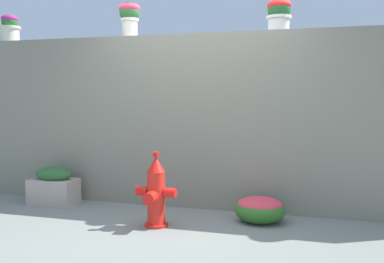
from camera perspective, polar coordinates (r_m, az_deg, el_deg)
name	(u,v)px	position (r m, az deg, el deg)	size (l,w,h in m)	color
ground_plane	(179,227)	(4.67, -1.70, -12.29)	(24.00, 24.00, 0.00)	slate
stone_wall	(202,121)	(5.36, 1.33, 1.33)	(6.25, 0.32, 2.10)	gray
potted_plant_0	(10,27)	(6.73, -22.64, 12.43)	(0.29, 0.29, 0.39)	beige
potted_plant_1	(130,15)	(5.76, -8.13, 14.77)	(0.27, 0.27, 0.44)	silver
potted_plant_2	(279,12)	(5.24, 11.25, 14.98)	(0.28, 0.28, 0.37)	silver
fire_hydrant	(156,193)	(4.61, -4.74, -8.02)	(0.43, 0.35, 0.78)	red
flower_bush_left	(260,208)	(4.85, 8.83, -9.87)	(0.54, 0.48, 0.29)	#336C25
planter_box	(54,186)	(5.82, -17.56, -6.84)	(0.58, 0.34, 0.47)	#B3A093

